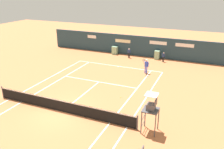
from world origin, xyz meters
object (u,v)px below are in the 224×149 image
Objects in this scene: tennis_ball_mid_court at (121,97)px; ball_kid_centre_post at (129,52)px; umpire_chair at (151,108)px; player_on_baseline at (146,65)px; tennis_ball_by_sideline at (81,94)px; ball_kid_right_post at (163,56)px.

ball_kid_centre_post is at bearing 106.04° from tennis_ball_mid_court.
umpire_chair is 39.90× the size of tennis_ball_mid_court.
tennis_ball_by_sideline is (-3.89, -7.41, -0.91)m from player_on_baseline.
player_on_baseline is 1.45× the size of ball_kid_right_post.
tennis_ball_by_sideline is (-4.80, -12.33, -0.68)m from ball_kid_right_post.
player_on_baseline is 26.45× the size of tennis_ball_by_sideline.
ball_kid_centre_post is (-6.86, 15.45, -1.01)m from umpire_chair.
ball_kid_centre_post reaches higher than tennis_ball_by_sideline.
umpire_chair is 39.90× the size of tennis_ball_by_sideline.
tennis_ball_by_sideline is (-7.06, 3.13, -1.72)m from umpire_chair.
umpire_chair is at bearing 98.70° from player_on_baseline.
player_on_baseline is 8.42m from tennis_ball_by_sideline.
player_on_baseline is 5.01m from ball_kid_right_post.
umpire_chair is 2.11× the size of ball_kid_centre_post.
ball_kid_right_post is 0.97× the size of ball_kid_centre_post.
ball_kid_right_post is 18.29× the size of tennis_ball_mid_court.
tennis_ball_mid_court is (-3.54, 3.87, -1.72)m from umpire_chair.
umpire_chair is at bearing -47.60° from tennis_ball_mid_court.
tennis_ball_mid_court is at bearing 94.67° from ball_kid_centre_post.
umpire_chair reaches higher than player_on_baseline.
player_on_baseline is at bearing 86.87° from tennis_ball_mid_court.
umpire_chair reaches higher than ball_kid_centre_post.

